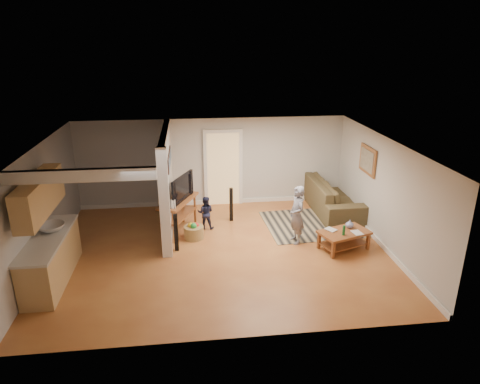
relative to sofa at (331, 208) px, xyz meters
name	(u,v)px	position (x,y,z in m)	size (l,w,h in m)	color
ground	(221,251)	(-3.30, -2.20, 0.00)	(7.50, 7.50, 0.00)	brown
room_shell	(171,187)	(-4.37, -1.77, 1.46)	(7.54, 6.02, 2.52)	beige
area_rug	(319,223)	(-0.63, -0.97, 0.01)	(2.79, 2.04, 0.01)	black
sofa	(331,208)	(0.00, 0.00, 0.00)	(2.98, 1.16, 0.87)	#493D24
coffee_table	(344,235)	(-0.49, -2.39, 0.34)	(1.27, 0.98, 0.66)	brown
tv_console	(179,203)	(-4.24, -1.05, 0.78)	(1.03, 1.45, 1.17)	brown
speaker_left	(176,232)	(-4.30, -2.02, 0.44)	(0.09, 0.09, 0.89)	black
speaker_right	(231,204)	(-2.90, -0.49, 0.46)	(0.09, 0.09, 0.91)	black
toy_basket	(194,231)	(-3.90, -1.44, 0.17)	(0.47, 0.47, 0.42)	olive
child	(296,242)	(-1.50, -1.94, 0.00)	(0.51, 0.33, 1.40)	slate
toddler	(206,228)	(-3.59, -0.90, 0.00)	(0.42, 0.32, 0.86)	#1C1F3A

